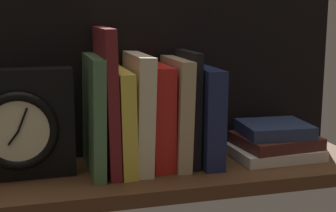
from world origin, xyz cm
name	(u,v)px	position (x,y,z in cm)	size (l,w,h in cm)	color
ground_plane	(157,175)	(0.00, 0.00, -1.25)	(82.31, 23.78, 2.50)	#4C2D19
back_panel	(143,69)	(0.00, 11.29, 17.17)	(82.31, 1.20, 34.34)	black
book_green_romantic	(94,114)	(-11.25, 2.19, 10.47)	(2.18, 16.99, 20.93)	#476B44
book_maroon_dawkins	(106,100)	(-8.88, 2.19, 12.94)	(1.97, 16.74, 25.88)	maroon
book_yellow_seinlanguage	(121,119)	(-6.27, 2.19, 9.19)	(2.64, 16.72, 18.38)	gold
book_cream_twain	(138,111)	(-3.17, 2.19, 10.53)	(2.97, 15.92, 21.06)	beige
book_red_requiem	(157,116)	(0.56, 2.19, 9.47)	(3.88, 12.80, 18.95)	red
book_tan_shortstories	(175,112)	(4.12, 2.19, 10.05)	(2.64, 14.84, 20.09)	tan
book_black_skeptic	(188,108)	(6.57, 2.19, 10.69)	(1.66, 12.03, 21.39)	black
book_navy_bierce	(203,115)	(9.55, 2.19, 9.17)	(3.69, 15.94, 18.35)	#192147
framed_clock	(18,125)	(-24.37, 1.52, 9.42)	(19.05, 6.10, 19.05)	black
book_stack_side	(275,141)	(24.51, 1.09, 3.17)	(16.94, 14.21, 6.81)	beige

